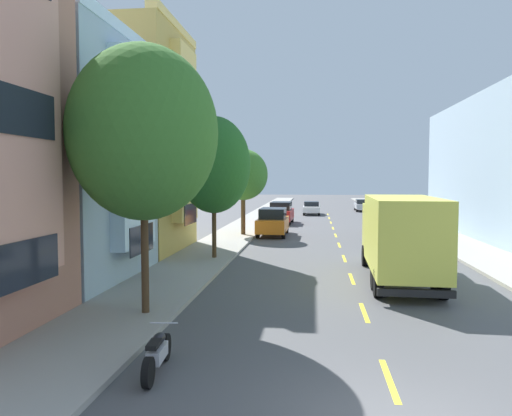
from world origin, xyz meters
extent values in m
plane|color=#4C4C4F|center=(0.00, 30.00, 0.00)|extent=(160.00, 160.00, 0.00)
cube|color=#99968E|center=(-7.10, 28.00, 0.07)|extent=(3.20, 120.00, 0.14)
cube|color=#99968E|center=(7.10, 28.00, 0.07)|extent=(3.20, 120.00, 0.14)
cube|color=yellow|center=(0.00, 2.00, 0.00)|extent=(0.14, 2.20, 0.01)
cube|color=yellow|center=(0.00, 7.00, 0.00)|extent=(0.14, 2.20, 0.01)
cube|color=yellow|center=(0.00, 12.00, 0.00)|extent=(0.14, 2.20, 0.01)
cube|color=yellow|center=(0.00, 17.00, 0.00)|extent=(0.14, 2.20, 0.01)
cube|color=yellow|center=(0.00, 22.00, 0.00)|extent=(0.14, 2.20, 0.01)
cube|color=yellow|center=(0.00, 27.00, 0.00)|extent=(0.14, 2.20, 0.01)
cube|color=yellow|center=(0.00, 32.00, 0.00)|extent=(0.14, 2.20, 0.01)
cube|color=yellow|center=(0.00, 37.00, 0.00)|extent=(0.14, 2.20, 0.01)
cube|color=yellow|center=(0.00, 42.00, 0.00)|extent=(0.14, 2.20, 0.01)
cube|color=yellow|center=(0.00, 47.00, 0.00)|extent=(0.14, 2.20, 0.01)
cube|color=#E19B83|center=(-8.42, 2.77, 6.26)|extent=(0.55, 3.32, 9.04)
cube|color=#1E232D|center=(-8.13, 2.77, 2.09)|extent=(0.04, 2.52, 1.10)
cube|color=#1E232D|center=(-8.13, 2.77, 5.56)|extent=(0.04, 2.52, 1.10)
cube|color=#CAE7FE|center=(-8.95, 10.35, 9.62)|extent=(0.60, 7.38, 0.44)
cube|color=#CAE7FE|center=(-8.42, 10.35, 5.08)|extent=(0.55, 3.32, 7.33)
cube|color=#1E232D|center=(-8.13, 10.35, 1.69)|extent=(0.04, 2.52, 1.10)
cube|color=#1E232D|center=(-8.13, 10.35, 4.51)|extent=(0.04, 2.52, 1.10)
cube|color=#1E232D|center=(-8.13, 10.35, 7.33)|extent=(0.04, 2.52, 1.10)
cube|color=tan|center=(-15.31, 17.93, 5.89)|extent=(13.21, 7.38, 11.78)
cube|color=#F9D572|center=(-8.95, 17.93, 12.00)|extent=(0.60, 7.38, 0.44)
cube|color=#F9D572|center=(-8.42, 17.93, 6.36)|extent=(0.55, 3.32, 9.19)
cube|color=#1E232D|center=(-8.13, 17.93, 2.12)|extent=(0.04, 2.52, 1.10)
cube|color=#1E232D|center=(-8.13, 17.93, 5.65)|extent=(0.04, 2.52, 1.10)
cube|color=#1E232D|center=(-8.13, 17.93, 9.19)|extent=(0.04, 2.52, 1.10)
cylinder|color=#47331E|center=(-6.40, 5.78, 1.80)|extent=(0.22, 0.22, 3.33)
ellipsoid|color=#387028|center=(-6.40, 5.78, 5.35)|extent=(4.29, 4.29, 5.02)
cylinder|color=#47331E|center=(-6.40, 15.76, 1.53)|extent=(0.22, 0.22, 2.78)
ellipsoid|color=#235B23|center=(-6.40, 15.76, 4.69)|extent=(3.58, 3.58, 4.73)
cylinder|color=#47331E|center=(-6.40, 25.75, 1.55)|extent=(0.30, 0.30, 2.81)
ellipsoid|color=#387028|center=(-6.40, 25.75, 4.28)|extent=(3.40, 3.40, 3.52)
cube|color=#D8D84C|center=(1.77, 10.79, 2.00)|extent=(2.58, 6.10, 2.68)
cube|color=#D8D84C|center=(1.89, 14.96, 1.76)|extent=(2.36, 1.97, 2.20)
cube|color=black|center=(1.92, 15.86, 2.24)|extent=(2.02, 0.14, 0.97)
cube|color=black|center=(1.68, 7.86, 0.43)|extent=(2.40, 0.23, 0.24)
cylinder|color=black|center=(2.95, 14.98, 0.48)|extent=(0.31, 0.97, 0.96)
cylinder|color=black|center=(0.84, 15.04, 0.48)|extent=(0.31, 0.97, 0.96)
cylinder|color=black|center=(2.77, 8.95, 0.48)|extent=(0.31, 0.97, 0.96)
cylinder|color=black|center=(0.65, 9.01, 0.48)|extent=(0.31, 0.97, 0.96)
cylinder|color=black|center=(2.81, 10.05, 0.48)|extent=(0.31, 0.97, 0.96)
cylinder|color=black|center=(0.69, 10.11, 0.48)|extent=(0.31, 0.97, 0.96)
cube|color=#AD1E1E|center=(-4.41, 35.57, 0.78)|extent=(2.09, 4.86, 0.90)
cube|color=black|center=(-4.41, 35.57, 1.58)|extent=(1.80, 2.83, 0.70)
cylinder|color=black|center=(-5.33, 33.96, 0.33)|extent=(0.24, 0.67, 0.66)
cylinder|color=black|center=(-3.60, 33.91, 0.33)|extent=(0.24, 0.67, 0.66)
cylinder|color=black|center=(-5.23, 37.22, 0.33)|extent=(0.24, 0.67, 0.66)
cylinder|color=black|center=(-3.50, 37.17, 0.33)|extent=(0.24, 0.67, 0.66)
cube|color=#B2B5BA|center=(4.35, 52.91, 0.63)|extent=(1.84, 4.51, 0.60)
cube|color=black|center=(4.35, 52.69, 1.18)|extent=(1.60, 2.17, 0.50)
cylinder|color=black|center=(5.15, 54.44, 0.33)|extent=(0.23, 0.66, 0.66)
cylinder|color=black|center=(3.57, 54.45, 0.33)|extent=(0.23, 0.66, 0.66)
cylinder|color=black|center=(5.13, 51.38, 0.33)|extent=(0.23, 0.66, 0.66)
cylinder|color=black|center=(3.55, 51.39, 0.33)|extent=(0.23, 0.66, 0.66)
cube|color=black|center=(4.43, 23.06, 0.78)|extent=(2.05, 4.84, 0.90)
cube|color=black|center=(4.43, 23.06, 1.58)|extent=(1.78, 2.82, 0.70)
cylinder|color=black|center=(5.33, 24.68, 0.33)|extent=(0.23, 0.66, 0.66)
cylinder|color=black|center=(3.60, 24.71, 0.33)|extent=(0.23, 0.66, 0.66)
cylinder|color=black|center=(5.26, 21.41, 0.33)|extent=(0.23, 0.66, 0.66)
cylinder|color=black|center=(3.53, 21.45, 0.33)|extent=(0.23, 0.66, 0.66)
cube|color=tan|center=(4.39, 28.88, 0.78)|extent=(2.02, 4.83, 0.90)
cube|color=black|center=(4.39, 28.88, 1.58)|extent=(1.76, 2.81, 0.70)
cylinder|color=black|center=(5.23, 30.52, 0.33)|extent=(0.23, 0.66, 0.66)
cylinder|color=black|center=(3.50, 30.50, 0.33)|extent=(0.23, 0.66, 0.66)
cylinder|color=black|center=(5.28, 27.26, 0.33)|extent=(0.23, 0.66, 0.66)
cylinder|color=black|center=(3.55, 27.23, 0.33)|extent=(0.23, 0.66, 0.66)
cube|color=orange|center=(-4.38, 26.38, 0.78)|extent=(2.01, 4.83, 0.90)
cube|color=black|center=(-4.38, 26.38, 1.58)|extent=(1.75, 2.81, 0.70)
cylinder|color=black|center=(-5.27, 24.76, 0.33)|extent=(0.23, 0.66, 0.66)
cylinder|color=black|center=(-3.54, 24.74, 0.33)|extent=(0.23, 0.66, 0.66)
cylinder|color=black|center=(-5.23, 28.02, 0.33)|extent=(0.23, 0.66, 0.66)
cylinder|color=black|center=(-3.50, 28.00, 0.33)|extent=(0.23, 0.66, 0.66)
cube|color=silver|center=(-1.80, 46.63, 0.63)|extent=(1.80, 4.50, 0.60)
cube|color=black|center=(-1.80, 46.85, 1.18)|extent=(1.58, 2.16, 0.50)
cylinder|color=black|center=(-2.59, 45.10, 0.33)|extent=(0.22, 0.66, 0.66)
cylinder|color=black|center=(-1.01, 45.10, 0.33)|extent=(0.22, 0.66, 0.66)
cylinder|color=black|center=(-2.59, 48.16, 0.33)|extent=(0.22, 0.66, 0.66)
cylinder|color=black|center=(-1.01, 48.16, 0.33)|extent=(0.22, 0.66, 0.66)
cylinder|color=black|center=(-4.80, 2.51, 0.30)|extent=(0.18, 0.61, 0.60)
cylinder|color=black|center=(-4.70, 1.07, 0.30)|extent=(0.18, 0.61, 0.60)
cube|color=silver|center=(-4.75, 1.79, 0.42)|extent=(0.34, 0.83, 0.28)
ellipsoid|color=black|center=(-4.76, 1.96, 0.68)|extent=(0.24, 0.48, 0.22)
cube|color=black|center=(-4.73, 1.53, 0.70)|extent=(0.26, 0.53, 0.10)
cylinder|color=silver|center=(-4.79, 2.40, 0.88)|extent=(0.62, 0.08, 0.03)
camera|label=1|loc=(-1.53, -7.94, 4.07)|focal=34.61mm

